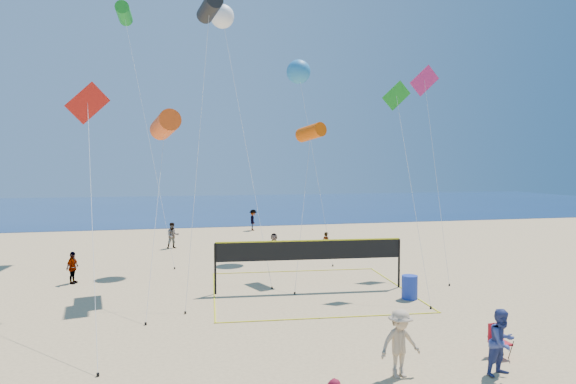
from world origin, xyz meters
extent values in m
cube|color=navy|center=(0.00, 62.00, 0.01)|extent=(140.00, 50.00, 0.03)
imported|color=#344182|center=(4.76, 1.52, 0.92)|extent=(1.05, 0.92, 1.83)
imported|color=tan|center=(1.98, 2.03, 0.93)|extent=(1.28, 0.83, 1.85)
imported|color=gray|center=(-8.73, 15.84, 0.78)|extent=(0.70, 0.99, 1.57)
imported|color=gray|center=(2.24, 20.50, 0.77)|extent=(1.47, 0.66, 1.53)
imported|color=gray|center=(5.74, 20.79, 0.74)|extent=(0.60, 0.64, 1.47)
imported|color=gray|center=(-3.89, 25.59, 0.90)|extent=(0.96, 0.79, 1.79)
imported|color=gray|center=(3.12, 34.00, 0.93)|extent=(0.81, 1.27, 1.86)
cube|color=red|center=(5.53, 2.65, 0.44)|extent=(0.55, 0.51, 0.06)
cube|color=red|center=(5.52, 2.86, 0.73)|extent=(0.53, 0.07, 0.53)
cylinder|color=black|center=(5.32, 2.44, 0.24)|extent=(0.03, 0.27, 0.69)
cylinder|color=black|center=(5.31, 2.83, 0.24)|extent=(0.03, 0.27, 0.69)
cylinder|color=black|center=(5.75, 2.46, 0.24)|extent=(0.03, 0.27, 0.69)
cylinder|color=black|center=(5.74, 2.85, 0.24)|extent=(0.03, 0.27, 0.69)
cylinder|color=#1A35AB|center=(5.97, 9.49, 0.51)|extent=(0.72, 0.72, 1.02)
cylinder|color=black|center=(-2.13, 12.21, 1.15)|extent=(0.10, 0.10, 2.29)
cylinder|color=black|center=(6.44, 11.55, 1.15)|extent=(0.10, 0.10, 2.29)
cube|color=black|center=(2.15, 11.88, 1.86)|extent=(8.57, 0.68, 0.86)
cube|color=yellow|center=(2.15, 11.88, 2.32)|extent=(8.57, 0.69, 0.06)
cube|color=yellow|center=(1.82, 7.59, 0.01)|extent=(8.78, 0.73, 0.02)
cube|color=yellow|center=(2.49, 16.17, 0.01)|extent=(8.78, 0.73, 0.02)
cylinder|color=#F34F13|center=(-4.24, 14.12, 7.65)|extent=(1.50, 2.59, 1.33)
cylinder|color=silver|center=(-4.61, 11.20, 3.85)|extent=(0.76, 5.84, 7.61)
cylinder|color=black|center=(-4.98, 8.29, 0.05)|extent=(0.08, 0.08, 0.10)
cylinder|color=black|center=(-2.09, 14.68, 13.34)|extent=(1.19, 2.10, 1.08)
cylinder|color=silver|center=(-2.82, 12.03, 6.70)|extent=(1.47, 5.30, 13.30)
cylinder|color=black|center=(-3.55, 9.39, 0.05)|extent=(0.08, 0.08, 0.10)
cylinder|color=#D84D03|center=(3.17, 15.37, 7.49)|extent=(1.39, 1.96, 0.99)
cylinder|color=silver|center=(2.25, 13.36, 3.77)|extent=(1.87, 4.04, 7.45)
cylinder|color=black|center=(1.32, 11.36, 0.05)|extent=(0.08, 0.08, 0.10)
cube|color=red|center=(-7.34, 12.00, 8.33)|extent=(1.76, 0.39, 1.77)
cylinder|color=silver|center=(-6.70, 7.96, 4.19)|extent=(1.29, 8.10, 8.29)
cylinder|color=black|center=(-6.06, 3.91, 0.05)|extent=(0.08, 0.08, 0.10)
cube|color=#198F21|center=(6.49, 12.15, 9.08)|extent=(1.44, 0.24, 1.43)
cylinder|color=silver|center=(6.30, 10.01, 4.57)|extent=(0.41, 4.30, 9.04)
cylinder|color=black|center=(6.10, 7.87, 0.05)|extent=(0.08, 0.08, 0.10)
cube|color=#BC246B|center=(9.86, 15.77, 10.48)|extent=(1.77, 0.28, 1.75)
cylinder|color=silver|center=(9.39, 13.50, 5.27)|extent=(0.96, 4.54, 10.44)
cylinder|color=black|center=(8.92, 11.24, 0.05)|extent=(0.08, 0.08, 0.10)
sphere|color=white|center=(-0.87, 20.71, 14.69)|extent=(1.84, 1.84, 1.42)
cylinder|color=silver|center=(-0.17, 16.64, 7.37)|extent=(1.41, 8.15, 14.65)
cylinder|color=black|center=(0.52, 12.57, 0.05)|extent=(0.08, 0.08, 0.10)
sphere|color=#267DC0|center=(4.16, 21.90, 11.82)|extent=(1.90, 1.90, 1.55)
cylinder|color=silver|center=(4.56, 19.46, 5.94)|extent=(0.81, 4.88, 11.78)
cylinder|color=black|center=(4.96, 17.03, 0.05)|extent=(0.08, 0.08, 0.10)
cylinder|color=#198F21|center=(-6.85, 25.20, 15.75)|extent=(1.00, 2.18, 1.17)
cylinder|color=silver|center=(-5.35, 21.75, 7.90)|extent=(3.02, 6.92, 15.71)
cylinder|color=black|center=(-3.85, 18.30, 0.05)|extent=(0.08, 0.08, 0.10)
camera|label=1|loc=(-4.10, -10.63, 5.77)|focal=32.00mm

